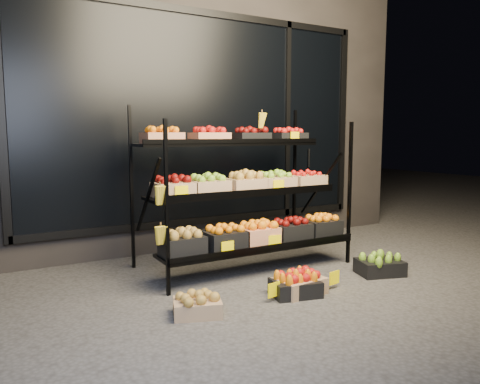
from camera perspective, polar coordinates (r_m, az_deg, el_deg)
ground at (r=4.46m, az=4.75°, el=-10.89°), size 24.00×24.00×0.00m
building at (r=6.54m, az=-8.37°, el=10.28°), size 6.00×2.08×3.50m
display_rack at (r=4.78m, az=0.67°, el=0.02°), size 2.18×1.02×1.72m
tag_floor_a at (r=3.95m, az=4.16°, el=-12.36°), size 0.13×0.01×0.12m
tag_floor_b at (r=4.34m, az=11.42°, el=-10.71°), size 0.13×0.01×0.12m
floor_crate_left at (r=3.67m, az=-5.23°, el=-13.48°), size 0.43×0.37×0.19m
floor_crate_midleft at (r=4.10m, az=6.76°, el=-11.17°), size 0.45×0.38×0.20m
floor_crate_midright at (r=4.15m, az=7.26°, el=-10.91°), size 0.43×0.33×0.20m
floor_crate_right at (r=4.85m, az=16.68°, el=-8.48°), size 0.50×0.42×0.21m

